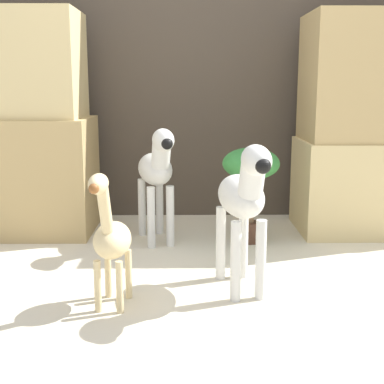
% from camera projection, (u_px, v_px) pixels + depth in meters
% --- Properties ---
extents(ground_plane, '(14.00, 14.00, 0.00)m').
position_uv_depth(ground_plane, '(202.00, 321.00, 2.01)').
color(ground_plane, beige).
extents(wall_back, '(6.40, 0.08, 2.20)m').
position_uv_depth(wall_back, '(195.00, 49.00, 3.46)').
color(wall_back, '#473D33').
rests_on(wall_back, ground_plane).
extents(rock_pillar_left, '(0.77, 0.54, 1.29)m').
position_uv_depth(rock_pillar_left, '(25.00, 132.00, 3.13)').
color(rock_pillar_left, tan).
rests_on(rock_pillar_left, ground_plane).
extents(rock_pillar_right, '(0.77, 0.54, 1.27)m').
position_uv_depth(rock_pillar_right, '(366.00, 128.00, 3.15)').
color(rock_pillar_right, '#DBC184').
rests_on(rock_pillar_right, ground_plane).
extents(zebra_right, '(0.24, 0.51, 0.65)m').
position_uv_depth(zebra_right, '(244.00, 198.00, 2.21)').
color(zebra_right, silver).
rests_on(zebra_right, ground_plane).
extents(zebra_left, '(0.27, 0.51, 0.65)m').
position_uv_depth(zebra_left, '(157.00, 170.00, 2.93)').
color(zebra_left, silver).
rests_on(zebra_left, ground_plane).
extents(giraffe_figurine, '(0.17, 0.35, 0.57)m').
position_uv_depth(giraffe_figurine, '(111.00, 236.00, 2.08)').
color(giraffe_figurine, beige).
rests_on(giraffe_figurine, ground_plane).
extents(potted_palm_front, '(0.31, 0.31, 0.54)m').
position_uv_depth(potted_palm_front, '(251.00, 170.00, 2.93)').
color(potted_palm_front, '#513323').
rests_on(potted_palm_front, ground_plane).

